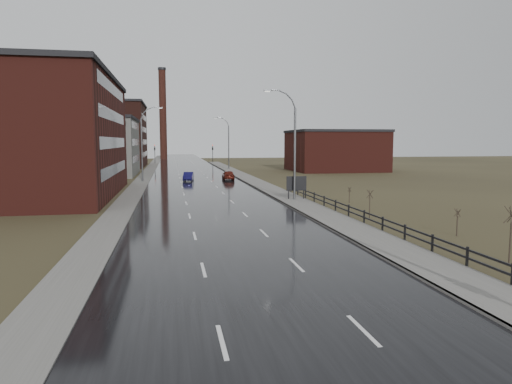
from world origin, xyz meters
name	(u,v)px	position (x,y,z in m)	size (l,w,h in m)	color
road	(196,182)	(0.00, 60.00, 0.03)	(14.00, 300.00, 0.06)	black
sidewalk_right	(295,201)	(8.60, 35.00, 0.09)	(3.20, 180.00, 0.18)	#595651
curb_right	(280,202)	(7.08, 35.00, 0.09)	(0.16, 180.00, 0.18)	slate
sidewalk_left	(140,183)	(-8.20, 60.00, 0.06)	(2.40, 260.00, 0.12)	#595651
warehouse_near	(10,136)	(-20.99, 45.00, 6.76)	(22.44, 28.56, 13.50)	#471914
warehouse_mid	(91,146)	(-17.99, 78.00, 5.26)	(16.32, 20.40, 10.50)	slate
warehouse_far	(90,135)	(-22.99, 108.00, 7.76)	(26.52, 24.48, 15.50)	#331611
building_right	(335,150)	(30.30, 82.00, 4.26)	(18.36, 16.32, 8.50)	#471914
smokestack	(163,114)	(-6.00, 150.00, 15.50)	(2.70, 2.70, 30.70)	#331611
streetlight_right_mid	(292,144)	(8.50, 36.00, 5.84)	(3.36, 0.28, 11.35)	slate
streetlight_left	(144,143)	(-7.70, 62.00, 5.84)	(3.36, 0.28, 11.35)	slate
streetlight_right_far	(227,143)	(8.50, 90.00, 5.84)	(3.36, 0.28, 11.35)	slate
guardrail	(387,224)	(10.30, 18.31, 0.71)	(0.10, 53.05, 1.10)	black
shrub_c	(511,234)	(12.78, 10.18, 1.59)	(0.70, 0.74, 2.98)	#382D23
shrub_d	(457,222)	(14.56, 17.04, 0.96)	(0.44, 0.46, 1.81)	#382D23
shrub_e	(370,203)	(11.89, 24.55, 1.23)	(0.55, 0.58, 2.31)	#382D23
shrub_f	(349,194)	(13.90, 33.71, 0.84)	(0.39, 0.40, 1.59)	#382D23
billboard	(296,184)	(9.10, 36.34, 1.72)	(2.14, 0.17, 2.56)	black
traffic_light_left	(155,147)	(-8.00, 120.00, 4.60)	(0.58, 2.73, 5.30)	black
traffic_light_right	(213,147)	(8.00, 120.00, 4.60)	(0.58, 2.73, 5.30)	black
car_near	(188,177)	(-1.06, 62.08, 0.67)	(1.43, 4.10, 1.35)	#0F0C3F
car_far	(228,175)	(5.28, 62.91, 0.76)	(1.79, 4.45, 1.52)	#4C140C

